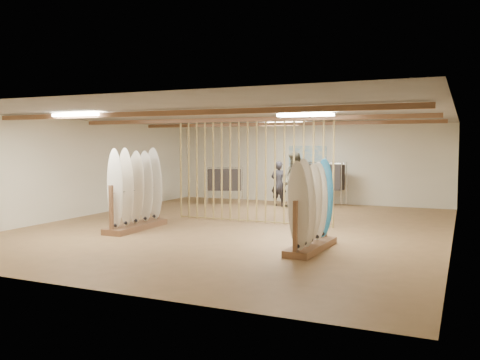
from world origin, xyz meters
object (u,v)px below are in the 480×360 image
at_px(shopper_a, 279,181).
at_px(shopper_b, 295,177).
at_px(rack_left, 136,203).
at_px(clothing_rack_b, 325,177).
at_px(clothing_rack_a, 225,180).
at_px(rack_right, 311,220).

height_order(shopper_a, shopper_b, shopper_b).
bearing_deg(shopper_b, shopper_a, 169.55).
distance_m(rack_left, clothing_rack_b, 7.43).
xyz_separation_m(clothing_rack_a, clothing_rack_b, (3.31, 1.12, 0.12)).
bearing_deg(clothing_rack_a, shopper_a, -14.35).
distance_m(rack_left, rack_right, 4.69).
distance_m(clothing_rack_a, shopper_a, 1.94).
bearing_deg(shopper_b, rack_right, -51.50).
height_order(clothing_rack_a, shopper_a, shopper_a).
xyz_separation_m(shopper_a, shopper_b, (0.71, -0.38, 0.18)).
relative_size(rack_right, clothing_rack_a, 1.44).
distance_m(rack_right, clothing_rack_a, 8.03).
relative_size(rack_left, shopper_a, 1.18).
relative_size(rack_left, shopper_b, 0.98).
xyz_separation_m(rack_left, clothing_rack_b, (2.99, 6.80, 0.32)).
bearing_deg(clothing_rack_b, clothing_rack_a, -148.13).
xyz_separation_m(rack_left, rack_right, (4.64, -0.63, -0.05)).
height_order(rack_left, clothing_rack_a, rack_left).
bearing_deg(shopper_b, clothing_rack_a, -164.85).
height_order(rack_left, shopper_b, shopper_b).
relative_size(clothing_rack_b, shopper_a, 0.87).
xyz_separation_m(clothing_rack_a, shopper_b, (2.63, -0.13, 0.19)).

